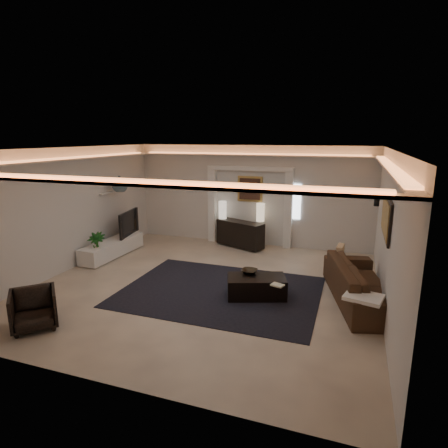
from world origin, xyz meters
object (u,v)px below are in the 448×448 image
(sofa, at_px, (362,283))
(coffee_table, at_px, (256,287))
(console, at_px, (240,234))
(armchair, at_px, (34,309))

(sofa, height_order, coffee_table, sofa)
(console, relative_size, coffee_table, 1.25)
(console, xyz_separation_m, coffee_table, (1.32, -3.22, -0.20))
(coffee_table, relative_size, armchair, 1.59)
(console, bearing_deg, coffee_table, -45.99)
(console, distance_m, armchair, 5.97)
(console, height_order, armchair, console)
(coffee_table, height_order, armchair, armchair)
(sofa, distance_m, coffee_table, 2.04)
(console, xyz_separation_m, armchair, (-1.88, -5.66, -0.07))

